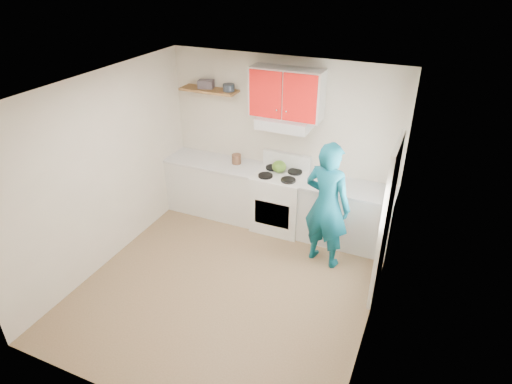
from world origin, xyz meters
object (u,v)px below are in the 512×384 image
at_px(tin, 229,88).
at_px(kettle, 279,167).
at_px(stove, 279,201).
at_px(person, 327,205).
at_px(crock, 237,160).

distance_m(tin, kettle, 1.39).
xyz_separation_m(stove, kettle, (-0.05, 0.07, 0.55)).
distance_m(stove, person, 1.14).
height_order(stove, kettle, kettle).
bearing_deg(stove, crock, 173.32).
xyz_separation_m(tin, crock, (0.15, -0.10, -1.10)).
bearing_deg(person, crock, -8.26).
height_order(stove, tin, tin).
relative_size(stove, person, 0.51).
bearing_deg(kettle, person, -56.20).
distance_m(crock, person, 1.78).
distance_m(tin, person, 2.29).
xyz_separation_m(tin, person, (1.80, -0.76, -1.19)).
height_order(tin, crock, tin).
height_order(tin, kettle, tin).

